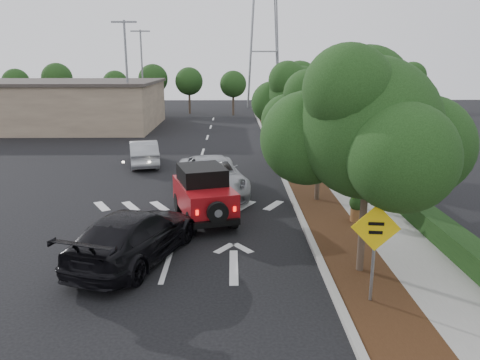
{
  "coord_description": "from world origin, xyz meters",
  "views": [
    {
      "loc": [
        1.97,
        -12.76,
        5.93
      ],
      "look_at": [
        2.24,
        3.0,
        1.88
      ],
      "focal_mm": 35.0,
      "sensor_mm": 36.0,
      "label": 1
    }
  ],
  "objects_px": {
    "red_jeep": "(203,193)",
    "speed_hump_sign": "(375,240)",
    "silver_suv_ahead": "(212,176)",
    "black_suv_oncoming": "(135,235)"
  },
  "relations": [
    {
      "from": "black_suv_oncoming",
      "to": "silver_suv_ahead",
      "type": "bearing_deg",
      "value": -86.29
    },
    {
      "from": "silver_suv_ahead",
      "to": "red_jeep",
      "type": "bearing_deg",
      "value": -104.39
    },
    {
      "from": "red_jeep",
      "to": "speed_hump_sign",
      "type": "bearing_deg",
      "value": -72.37
    },
    {
      "from": "speed_hump_sign",
      "to": "black_suv_oncoming",
      "type": "bearing_deg",
      "value": 163.08
    },
    {
      "from": "silver_suv_ahead",
      "to": "speed_hump_sign",
      "type": "distance_m",
      "value": 11.19
    },
    {
      "from": "black_suv_oncoming",
      "to": "speed_hump_sign",
      "type": "distance_m",
      "value": 7.08
    },
    {
      "from": "red_jeep",
      "to": "speed_hump_sign",
      "type": "height_order",
      "value": "speed_hump_sign"
    },
    {
      "from": "red_jeep",
      "to": "silver_suv_ahead",
      "type": "bearing_deg",
      "value": 70.11
    },
    {
      "from": "red_jeep",
      "to": "black_suv_oncoming",
      "type": "xyz_separation_m",
      "value": [
        -1.84,
        -3.83,
        -0.25
      ]
    },
    {
      "from": "red_jeep",
      "to": "black_suv_oncoming",
      "type": "height_order",
      "value": "red_jeep"
    }
  ]
}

